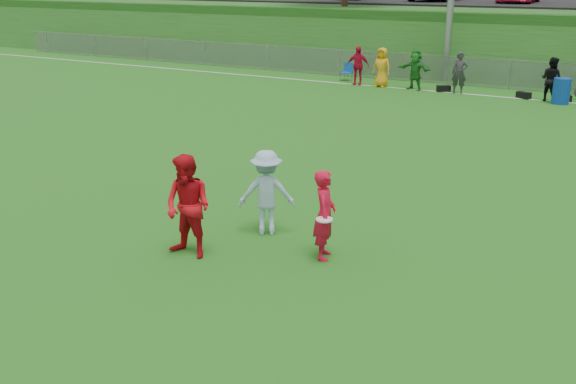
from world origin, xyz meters
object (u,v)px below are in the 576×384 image
Objects in this scene: player_red_left at (325,215)px; recycling_bin at (561,91)px; frisbee at (324,219)px; player_blue at (267,193)px; player_red_center at (188,207)px.

player_red_left is 1.64× the size of recycling_bin.
frisbee is at bearing -95.94° from recycling_bin.
player_blue is 5.70× the size of frisbee.
player_blue is at bearing -101.44° from recycling_bin.
player_blue reaches higher than recycling_bin.
player_blue is at bearing 52.43° from player_red_left.
player_blue reaches higher than frisbee.
player_red_center is at bearing -159.17° from frisbee.
player_blue is at bearing 68.89° from player_red_center.
player_blue is 1.70m from frisbee.
frisbee is (0.11, -0.23, 0.01)m from player_red_left.
frisbee is at bearing 126.69° from player_blue.
recycling_bin reaches higher than frisbee.
player_red_center is at bearing -102.51° from recycling_bin.
player_red_center is (-2.10, -1.07, 0.12)m from player_red_left.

